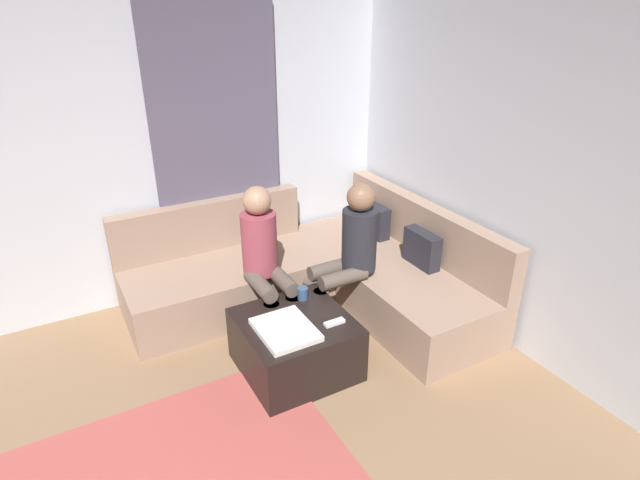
{
  "coord_description": "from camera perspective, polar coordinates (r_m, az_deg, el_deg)",
  "views": [
    {
      "loc": [
        1.4,
        -0.06,
        2.5
      ],
      "look_at": [
        -1.63,
        1.63,
        0.85
      ],
      "focal_mm": 29.09,
      "sensor_mm": 36.0,
      "label": 1
    }
  ],
  "objects": [
    {
      "name": "person_on_couch_side",
      "position": [
        4.04,
        -6.1,
        -1.82
      ],
      "size": [
        0.6,
        0.3,
        1.2
      ],
      "rotation": [
        0.0,
        0.0,
        -1.57
      ],
      "color": "brown",
      "rests_on": "ground_plane"
    },
    {
      "name": "ottoman",
      "position": [
        3.82,
        -2.74,
        -11.37
      ],
      "size": [
        0.76,
        0.76,
        0.42
      ],
      "primitive_type": "cube",
      "color": "black",
      "rests_on": "ground_plane"
    },
    {
      "name": "curtain_panel",
      "position": [
        4.62,
        -11.11,
        9.29
      ],
      "size": [
        0.06,
        1.1,
        2.5
      ],
      "primitive_type": "cube",
      "color": "#595166",
      "rests_on": "ground_plane"
    },
    {
      "name": "folded_blanket",
      "position": [
        3.57,
        -3.83,
        -9.81
      ],
      "size": [
        0.44,
        0.36,
        0.04
      ],
      "primitive_type": "cube",
      "color": "white",
      "rests_on": "ottoman"
    },
    {
      "name": "person_on_couch_back",
      "position": [
        4.12,
        3.18,
        -1.16
      ],
      "size": [
        0.3,
        0.6,
        1.2
      ],
      "rotation": [
        0.0,
        0.0,
        3.14
      ],
      "color": "brown",
      "rests_on": "ground_plane"
    },
    {
      "name": "sectional_couch",
      "position": [
        4.56,
        -0.05,
        -3.69
      ],
      "size": [
        2.1,
        2.55,
        0.87
      ],
      "color": "#9E7F6B",
      "rests_on": "ground_plane"
    },
    {
      "name": "coffee_mug",
      "position": [
        3.91,
        -1.91,
        -5.89
      ],
      "size": [
        0.08,
        0.08,
        0.1
      ],
      "primitive_type": "cylinder",
      "color": "#334C72",
      "rests_on": "ottoman"
    },
    {
      "name": "game_remote",
      "position": [
        3.65,
        1.6,
        -9.06
      ],
      "size": [
        0.05,
        0.15,
        0.02
      ],
      "primitive_type": "cube",
      "color": "white",
      "rests_on": "ottoman"
    },
    {
      "name": "wall_left",
      "position": [
        4.49,
        -27.64,
        7.7
      ],
      "size": [
        0.12,
        6.0,
        2.7
      ],
      "primitive_type": "cube",
      "color": "silver",
      "rests_on": "ground_plane"
    }
  ]
}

